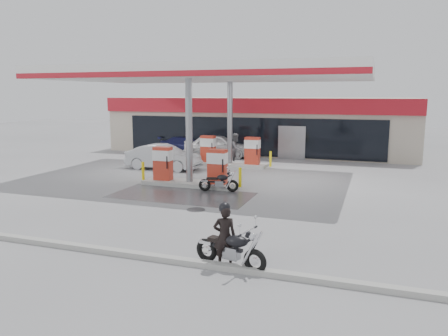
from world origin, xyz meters
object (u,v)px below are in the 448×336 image
(hatchback_silver, at_px, (163,157))
(attendant, at_px, (236,148))
(parked_car_left, at_px, (188,145))
(biker_main, at_px, (225,236))
(main_motorcycle, at_px, (231,250))
(sedan_white, at_px, (218,146))
(pump_island_near, at_px, (190,171))
(pump_island_far, at_px, (230,154))
(parked_motorcycle, at_px, (219,182))

(hatchback_silver, bearing_deg, attendant, -43.47)
(parked_car_left, bearing_deg, biker_main, -145.20)
(main_motorcycle, height_order, sedan_white, sedan_white)
(pump_island_near, height_order, main_motorcycle, pump_island_near)
(pump_island_far, relative_size, parked_car_left, 1.19)
(sedan_white, height_order, attendant, attendant)
(main_motorcycle, xyz_separation_m, hatchback_silver, (-8.22, 12.41, 0.25))
(sedan_white, relative_size, attendant, 2.45)
(parked_motorcycle, bearing_deg, parked_car_left, 108.51)
(parked_motorcycle, height_order, attendant, attendant)
(pump_island_far, bearing_deg, attendant, 87.00)
(pump_island_near, distance_m, sedan_white, 9.40)
(biker_main, height_order, hatchback_silver, biker_main)
(biker_main, height_order, parked_motorcycle, biker_main)
(parked_motorcycle, distance_m, parked_car_left, 12.49)
(pump_island_far, relative_size, biker_main, 3.28)
(pump_island_near, distance_m, main_motorcycle, 10.13)
(biker_main, bearing_deg, parked_motorcycle, -93.66)
(biker_main, distance_m, hatchback_silver, 14.74)
(parked_motorcycle, bearing_deg, pump_island_far, 92.92)
(parked_motorcycle, xyz_separation_m, parked_car_left, (-6.28, 10.79, 0.22))
(biker_main, bearing_deg, pump_island_near, -85.74)
(biker_main, height_order, sedan_white, sedan_white)
(pump_island_near, relative_size, hatchback_silver, 1.18)
(pump_island_far, xyz_separation_m, parked_motorcycle, (1.77, -6.79, -0.30))
(parked_motorcycle, distance_m, hatchback_silver, 6.66)
(hatchback_silver, xyz_separation_m, parked_car_left, (-1.28, 6.40, -0.09))
(main_motorcycle, xyz_separation_m, biker_main, (-0.19, 0.04, 0.32))
(pump_island_near, xyz_separation_m, pump_island_far, (0.00, 6.00, 0.00))
(pump_island_near, height_order, biker_main, pump_island_near)
(hatchback_silver, bearing_deg, parked_motorcycle, -130.76)
(parked_motorcycle, distance_m, attendant, 7.99)
(parked_motorcycle, relative_size, sedan_white, 0.39)
(biker_main, distance_m, parked_car_left, 20.95)
(main_motorcycle, xyz_separation_m, sedan_white, (-6.91, 18.01, 0.32))
(pump_island_near, xyz_separation_m, attendant, (0.05, 7.00, 0.23))
(main_motorcycle, relative_size, hatchback_silver, 0.46)
(parked_car_left, bearing_deg, parked_motorcycle, -141.37)
(biker_main, distance_m, sedan_white, 19.18)
(parked_motorcycle, distance_m, sedan_white, 10.66)
(hatchback_silver, bearing_deg, pump_island_near, -137.60)
(pump_island_near, xyz_separation_m, biker_main, (4.80, -8.77, 0.07))
(attendant, xyz_separation_m, hatchback_silver, (-3.28, -3.40, -0.23))
(pump_island_near, distance_m, pump_island_far, 6.00)
(main_motorcycle, bearing_deg, parked_car_left, 130.07)
(pump_island_far, height_order, parked_motorcycle, pump_island_far)
(attendant, bearing_deg, parked_motorcycle, -157.04)
(pump_island_near, distance_m, parked_car_left, 10.97)
(pump_island_near, height_order, sedan_white, pump_island_near)
(pump_island_far, relative_size, hatchback_silver, 1.18)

